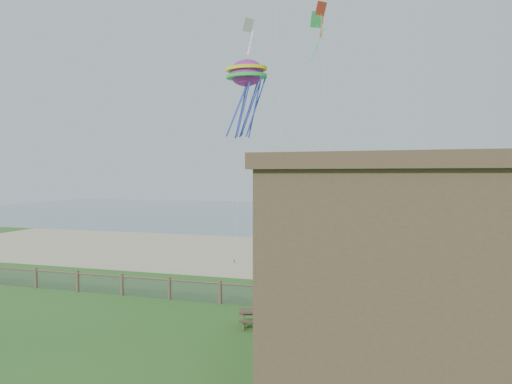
# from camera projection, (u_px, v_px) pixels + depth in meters

# --- Properties ---
(ground) EXTENTS (160.00, 160.00, 0.00)m
(ground) POSITION_uv_depth(u_px,v_px,m) (167.00, 343.00, 18.61)
(ground) COLOR #295F20
(ground) RESTS_ON ground
(sand_beach) EXTENTS (72.00, 20.00, 0.02)m
(sand_beach) POSITION_uv_depth(u_px,v_px,m) (287.00, 254.00, 39.67)
(sand_beach) COLOR tan
(sand_beach) RESTS_ON ground
(ocean) EXTENTS (160.00, 68.00, 0.02)m
(ocean) POSITION_uv_depth(u_px,v_px,m) (341.00, 214.00, 81.81)
(ocean) COLOR slate
(ocean) RESTS_ON ground
(chainlink_fence) EXTENTS (36.20, 0.20, 1.25)m
(chainlink_fence) POSITION_uv_depth(u_px,v_px,m) (220.00, 294.00, 24.33)
(chainlink_fence) COLOR brown
(chainlink_fence) RESTS_ON ground
(motel_deck) EXTENTS (15.00, 2.00, 0.50)m
(motel_deck) POSITION_uv_depth(u_px,v_px,m) (493.00, 329.00, 19.67)
(motel_deck) COLOR brown
(motel_deck) RESTS_ON ground
(picnic_table) EXTENTS (2.05, 1.78, 0.73)m
(picnic_table) POSITION_uv_depth(u_px,v_px,m) (258.00, 319.00, 20.66)
(picnic_table) COLOR brown
(picnic_table) RESTS_ON ground
(octopus_kite) EXTENTS (3.06, 2.25, 6.07)m
(octopus_kite) POSITION_uv_depth(u_px,v_px,m) (246.00, 95.00, 32.10)
(octopus_kite) COLOR #F02643
(kite_white) EXTENTS (1.86, 1.77, 2.43)m
(kite_white) POSITION_uv_depth(u_px,v_px,m) (248.00, 35.00, 33.14)
(kite_white) COLOR white
(kite_red) EXTENTS (1.78, 1.83, 2.32)m
(kite_red) POSITION_uv_depth(u_px,v_px,m) (321.00, 17.00, 34.16)
(kite_red) COLOR red
(kite_green) EXTENTS (2.03, 2.43, 3.43)m
(kite_green) POSITION_uv_depth(u_px,v_px,m) (317.00, 34.00, 36.38)
(kite_green) COLOR green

